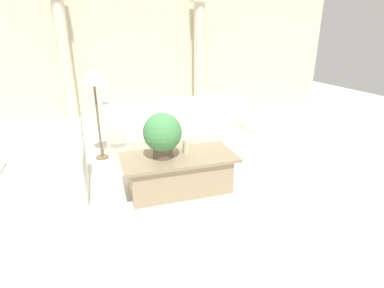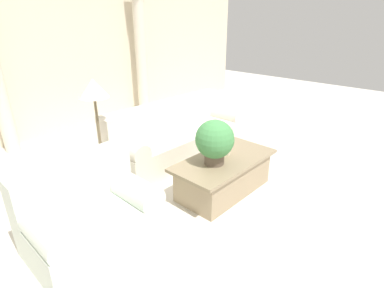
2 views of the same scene
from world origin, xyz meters
name	(u,v)px [view 1 (image 1 of 2)]	position (x,y,z in m)	size (l,w,h in m)	color
ground_plane	(167,180)	(0.00, 0.00, 0.00)	(16.00, 16.00, 0.00)	silver
wall_back	(130,48)	(0.00, 3.43, 1.60)	(10.00, 0.06, 3.20)	beige
sofa_long	(181,132)	(0.48, 0.95, 0.35)	(2.41, 0.86, 0.87)	beige
loveseat	(35,170)	(-1.61, 0.05, 0.36)	(1.16, 0.86, 0.87)	silver
coffee_table	(179,172)	(0.10, -0.31, 0.24)	(1.41, 0.70, 0.47)	#998466
potted_plant	(162,134)	(-0.09, -0.29, 0.78)	(0.47, 0.47, 0.56)	brown
pillar_candle	(186,146)	(0.22, -0.25, 0.56)	(0.10, 0.10, 0.18)	beige
floor_lamp	(94,81)	(-0.82, 1.08, 1.24)	(0.38, 0.38, 1.43)	brown
column_left	(66,63)	(-1.34, 3.14, 1.33)	(0.33, 0.33, 2.60)	beige
column_right	(199,60)	(1.54, 3.14, 1.33)	(0.33, 0.33, 2.60)	beige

